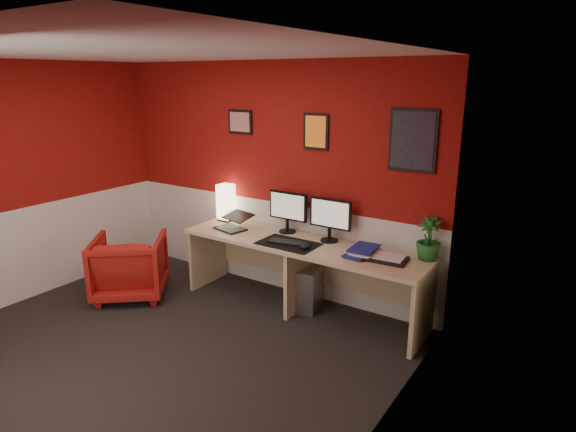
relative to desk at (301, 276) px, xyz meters
The scene contains 26 objects.
ground 1.58m from the desk, 114.10° to the right, with size 4.00×3.50×0.01m, color black.
ceiling 2.63m from the desk, 114.10° to the right, with size 4.00×3.50×0.01m, color white.
wall_back 1.14m from the desk, 151.23° to the left, with size 4.00×0.01×2.50m, color maroon.
wall_left 3.11m from the desk, 151.87° to the right, with size 0.01×3.50×2.50m, color maroon.
wall_right 2.15m from the desk, 45.69° to the right, with size 0.01×3.50×2.50m, color maroon.
wainscot_back 0.73m from the desk, 151.59° to the left, with size 4.00×0.01×1.00m, color silver.
wainscot_left 2.98m from the desk, 151.83° to the right, with size 0.01×3.50×1.00m, color silver.
wainscot_right 1.96m from the desk, 45.79° to the right, with size 0.01×3.50×1.00m, color silver.
desk is the anchor object (origin of this frame).
shoji_lamp 1.30m from the desk, 169.81° to the left, with size 0.16×0.16×0.40m, color #FFE5B2.
laptop 1.00m from the desk, behind, with size 0.33×0.23×0.22m, color black.
monitor_left 0.75m from the desk, 145.42° to the left, with size 0.45×0.06×0.58m, color black.
monitor_right 0.72m from the desk, 43.00° to the left, with size 0.45×0.06×0.58m, color black.
desk_mat 0.39m from the desk, 129.80° to the right, with size 0.60×0.38×0.01m, color black.
keyboard 0.40m from the desk, 131.03° to the right, with size 0.42×0.14×0.02m, color black.
mouse 0.44m from the desk, 47.70° to the right, with size 0.06×0.10×0.03m, color black.
book_bottom 0.66m from the desk, ahead, with size 0.21×0.28×0.03m, color navy.
book_middle 0.71m from the desk, ahead, with size 0.21×0.29×0.02m, color silver.
book_top 0.70m from the desk, ahead, with size 0.23×0.31×0.03m, color navy.
zen_tray 0.98m from the desk, ahead, with size 0.35×0.25×0.03m, color black.
potted_plant 1.35m from the desk, 10.93° to the left, with size 0.22×0.22×0.40m, color #19591E.
pc_tower 0.18m from the desk, 64.16° to the left, with size 0.20×0.45×0.45m, color #99999E.
armchair 1.89m from the desk, 157.04° to the right, with size 0.73×0.75×0.68m, color #AE1C15.
art_left 1.82m from the desk, 161.83° to the left, with size 0.32×0.02×0.26m, color red.
art_center 1.47m from the desk, 97.19° to the left, with size 0.28×0.02×0.36m, color orange.
art_right 1.74m from the desk, 19.00° to the left, with size 0.44×0.02×0.56m, color black.
Camera 1 is at (3.06, -2.53, 2.32)m, focal length 30.48 mm.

